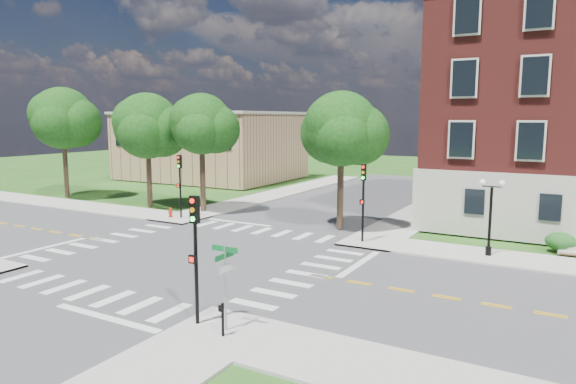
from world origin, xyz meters
The scene contains 19 objects.
ground centered at (0.00, 0.00, 0.00)m, with size 160.00×160.00×0.00m, color #244C15.
road_ew centered at (0.00, 0.00, 0.01)m, with size 90.00×12.00×0.01m, color #3D3D3F.
road_ns centered at (0.00, 0.00, 0.01)m, with size 12.00×90.00×0.01m, color #3D3D3F.
sidewalk_ne centered at (15.38, 15.38, 0.06)m, with size 34.00×34.00×0.12m.
sidewalk_nw centered at (-15.38, 15.38, 0.06)m, with size 34.00×34.00×0.12m.
crosswalk_east centered at (7.20, 0.00, 0.00)m, with size 2.20×10.20×0.02m, color silver, non-canonical shape.
stop_bar_east centered at (8.80, 3.00, 0.00)m, with size 0.40×5.50×0.00m, color silver.
secondary_building centered at (-22.00, 30.00, 4.28)m, with size 20.40×15.40×8.30m.
tree_a centered at (-24.21, 10.35, 7.63)m, with size 5.85×5.85×10.46m.
tree_b centered at (-13.34, 10.30, 6.99)m, with size 5.57×5.57×9.68m.
tree_c centered at (-7.91, 10.79, 7.17)m, with size 4.91×4.91×9.54m.
tree_d centered at (4.57, 10.06, 6.93)m, with size 5.07×5.07×9.38m.
traffic_signal_se centered at (6.61, -7.70, 3.19)m, with size 0.33×0.36×4.80m.
traffic_signal_ne centered at (7.27, 7.34, 3.19)m, with size 0.38×0.45×4.80m.
traffic_signal_nw centered at (-7.62, 7.70, 3.19)m, with size 0.35×0.40×4.80m.
twin_lamp_west centered at (14.55, 7.76, 2.52)m, with size 1.36×0.36×4.23m.
street_sign_pole centered at (7.91, -7.66, 2.31)m, with size 1.10×1.10×3.10m.
push_button_post centered at (8.11, -8.15, 0.80)m, with size 0.14×0.21×1.20m.
fire_hydrant centered at (-8.45, 7.46, 0.46)m, with size 0.35×0.35×0.75m.
Camera 1 is at (18.46, -21.84, 7.68)m, focal length 32.00 mm.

